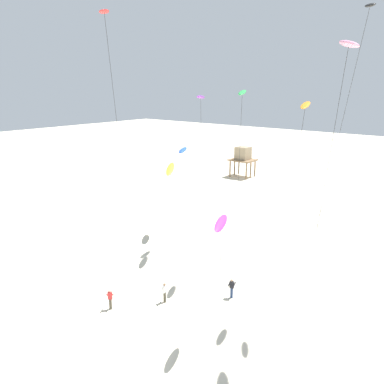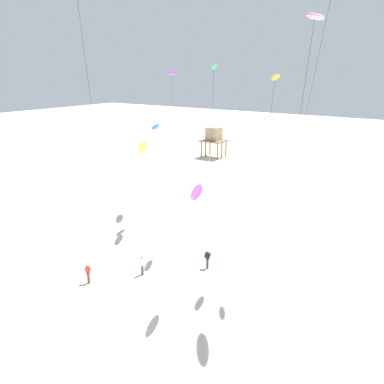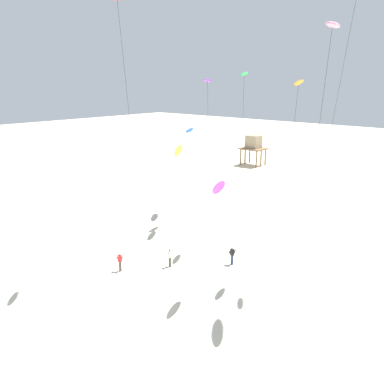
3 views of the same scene
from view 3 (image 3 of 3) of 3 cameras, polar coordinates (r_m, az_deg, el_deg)
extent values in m
plane|color=beige|center=(29.66, -10.32, -16.28)|extent=(260.00, 260.00, 0.00)
ellipsoid|color=yellow|center=(47.04, -1.93, 5.97)|extent=(2.37, 3.07, 1.12)
cylinder|color=#262626|center=(49.51, -1.55, 1.84)|extent=(1.96, 2.94, 7.60)
ellipsoid|color=pink|center=(28.06, 19.40, 21.58)|extent=(2.44, 3.13, 0.95)
cylinder|color=#262626|center=(30.91, 16.97, 3.40)|extent=(2.77, 4.16, 18.75)
cylinder|color=#262626|center=(37.76, 19.04, 7.45)|extent=(5.48, 8.25, 21.51)
ellipsoid|color=blue|center=(41.49, -0.33, 8.81)|extent=(2.06, 2.73, 0.56)
cylinder|color=#262626|center=(43.92, -0.04, 2.05)|extent=(1.70, 2.55, 10.54)
ellipsoid|color=orange|center=(31.48, 14.97, 14.83)|extent=(1.11, 2.21, 0.62)
cylinder|color=#262626|center=(35.20, 13.56, 2.22)|extent=(3.18, 4.78, 15.34)
cylinder|color=#262626|center=(34.13, -8.54, 7.03)|extent=(2.57, 3.85, 21.13)
ellipsoid|color=#D8339E|center=(27.73, 3.85, 0.70)|extent=(1.49, 2.58, 0.70)
cylinder|color=#262626|center=(30.81, 3.95, -6.11)|extent=(2.06, 3.10, 8.35)
ellipsoid|color=green|center=(37.05, 7.45, 16.36)|extent=(1.48, 2.31, 0.63)
cylinder|color=#262626|center=(40.21, 7.09, 4.68)|extent=(2.75, 4.13, 16.04)
ellipsoid|color=purple|center=(44.12, 2.23, 15.59)|extent=(1.20, 1.99, 0.57)
cylinder|color=#262626|center=(46.59, 2.35, 5.92)|extent=(2.05, 3.07, 15.48)
cylinder|color=#4C4738|center=(35.06, -3.17, -9.95)|extent=(0.22, 0.22, 0.88)
cube|color=white|center=(34.76, -3.19, -8.86)|extent=(0.22, 0.35, 0.58)
sphere|color=#9E7051|center=(34.59, -3.20, -8.26)|extent=(0.20, 0.20, 0.20)
cylinder|color=white|center=(34.60, -3.46, -8.89)|extent=(0.51, 0.12, 0.39)
cylinder|color=white|center=(34.87, -2.92, -8.68)|extent=(0.51, 0.12, 0.39)
cylinder|color=#4C4738|center=(34.82, -10.20, -10.38)|extent=(0.22, 0.22, 0.88)
cube|color=red|center=(34.51, -10.26, -9.29)|extent=(0.38, 0.38, 0.58)
sphere|color=beige|center=(34.34, -10.29, -8.68)|extent=(0.20, 0.20, 0.20)
cylinder|color=red|center=(34.52, -10.63, -9.21)|extent=(0.41, 0.42, 0.39)
cylinder|color=red|center=(34.46, -9.89, -9.22)|extent=(0.41, 0.42, 0.39)
cylinder|color=navy|center=(35.59, 5.72, -9.60)|extent=(0.22, 0.22, 0.88)
cube|color=black|center=(35.29, 5.75, -8.53)|extent=(0.36, 0.24, 0.58)
sphere|color=tan|center=(35.13, 5.77, -7.93)|extent=(0.20, 0.20, 0.20)
cylinder|color=black|center=(35.17, 6.07, -8.53)|extent=(0.14, 0.51, 0.39)
cylinder|color=black|center=(35.37, 5.44, -8.37)|extent=(0.14, 0.51, 0.39)
cylinder|color=#846647|center=(76.76, 6.93, 4.95)|extent=(0.28, 0.28, 3.09)
cylinder|color=#846647|center=(74.84, 9.18, 4.59)|extent=(0.28, 0.28, 3.09)
cylinder|color=#846647|center=(79.29, 8.21, 5.24)|extent=(0.28, 0.28, 3.09)
cylinder|color=#846647|center=(77.44, 10.41, 4.90)|extent=(0.28, 0.28, 3.09)
cylinder|color=#846647|center=(78.02, 7.58, 5.10)|extent=(0.28, 0.28, 3.09)
cylinder|color=#846647|center=(76.14, 9.81, 4.75)|extent=(0.28, 0.28, 3.09)
cube|color=#846647|center=(76.78, 8.73, 6.14)|extent=(4.45, 3.87, 0.24)
cube|color=#9E896B|center=(76.58, 8.77, 7.11)|extent=(2.45, 2.32, 2.37)
camera|label=1|loc=(4.67, -12.01, 29.36)|focal=35.85mm
camera|label=2|loc=(3.19, -27.89, 21.37)|focal=36.81mm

